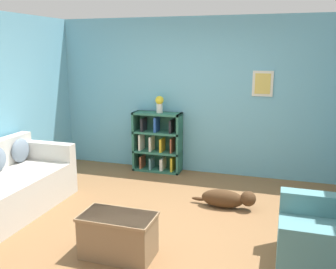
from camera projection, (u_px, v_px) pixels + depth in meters
ground_plane at (158, 227)px, 4.47m from camera, size 14.00×14.00×0.00m
wall_back at (201, 97)px, 6.28m from camera, size 5.60×0.13×2.60m
bookshelf at (158, 143)px, 6.47m from camera, size 0.83×0.31×1.03m
coffee_table at (118, 234)px, 3.80m from camera, size 0.76×0.43×0.45m
dog at (228, 199)px, 4.99m from camera, size 0.87×0.22×0.27m
vase at (160, 103)px, 6.29m from camera, size 0.14×0.14×0.29m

